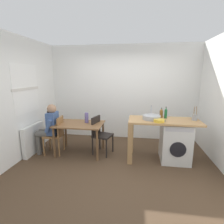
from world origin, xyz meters
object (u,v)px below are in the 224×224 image
object	(u,v)px
vase	(87,118)
bottle_squat_brown	(166,113)
chair_person_seat	(56,133)
seated_person	(49,126)
utensil_crock	(195,117)
chair_opposite	(100,133)
bottle_tall_green	(161,113)
mixing_bowl	(159,120)
dining_table	(80,127)
washing_machine	(175,142)

from	to	relation	value
vase	bottle_squat_brown	bearing A→B (deg)	-0.29
chair_person_seat	seated_person	size ratio (longest dim) A/B	0.75
utensil_crock	bottle_squat_brown	bearing A→B (deg)	169.32
chair_opposite	vase	xyz separation A→B (m)	(-0.33, 0.03, 0.35)
bottle_tall_green	mixing_bowl	distance (m)	0.43
mixing_bowl	vase	bearing A→B (deg)	167.35
chair_person_seat	mixing_bowl	xyz separation A→B (m)	(2.34, -0.18, 0.45)
dining_table	vase	bearing A→B (deg)	33.69
dining_table	washing_machine	distance (m)	2.19
seated_person	vase	xyz separation A→B (m)	(0.86, 0.21, 0.19)
washing_machine	mixing_bowl	distance (m)	0.68
bottle_tall_green	utensil_crock	world-z (taller)	utensil_crock
washing_machine	mixing_bowl	size ratio (longest dim) A/B	3.93
bottle_tall_green	washing_machine	bearing A→B (deg)	-36.38
dining_table	washing_machine	world-z (taller)	washing_machine
bottle_squat_brown	seated_person	bearing A→B (deg)	-175.73
utensil_crock	chair_person_seat	bearing A→B (deg)	-178.62
bottle_tall_green	dining_table	bearing A→B (deg)	-175.45
seated_person	bottle_tall_green	size ratio (longest dim) A/B	5.45
dining_table	utensil_crock	xyz separation A→B (m)	(2.55, -0.02, 0.35)
mixing_bowl	bottle_tall_green	bearing A→B (deg)	77.76
dining_table	chair_opposite	world-z (taller)	chair_opposite
vase	mixing_bowl	bearing A→B (deg)	-12.65
washing_machine	bottle_squat_brown	size ratio (longest dim) A/B	3.35
bottle_tall_green	mixing_bowl	bearing A→B (deg)	-102.24
chair_opposite	mixing_bowl	world-z (taller)	mixing_bowl
chair_opposite	bottle_tall_green	xyz separation A→B (m)	(1.40, 0.08, 0.51)
mixing_bowl	utensil_crock	size ratio (longest dim) A/B	0.73
seated_person	vase	bearing A→B (deg)	-82.07
seated_person	washing_machine	world-z (taller)	seated_person
chair_person_seat	chair_opposite	size ratio (longest dim) A/B	1.00
seated_person	washing_machine	distance (m)	2.90
chair_opposite	utensil_crock	bearing A→B (deg)	102.92
chair_person_seat	bottle_squat_brown	xyz separation A→B (m)	(2.52, 0.18, 0.53)
mixing_bowl	bottle_squat_brown	bearing A→B (deg)	63.41
dining_table	mixing_bowl	world-z (taller)	mixing_bowl
utensil_crock	mixing_bowl	bearing A→B (deg)	-161.72
chair_opposite	vase	distance (m)	0.48
seated_person	mixing_bowl	size ratio (longest dim) A/B	5.48
chair_person_seat	mixing_bowl	bearing A→B (deg)	-100.07
chair_opposite	washing_machine	size ratio (longest dim) A/B	1.05
dining_table	vase	distance (m)	0.28
chair_opposite	bottle_squat_brown	xyz separation A→B (m)	(1.49, 0.02, 0.53)
seated_person	bottle_squat_brown	world-z (taller)	seated_person
chair_opposite	bottle_squat_brown	distance (m)	1.58
utensil_crock	dining_table	bearing A→B (deg)	179.60
chair_opposite	washing_machine	world-z (taller)	chair_opposite
chair_person_seat	seated_person	bearing A→B (deg)	90.00
chair_person_seat	seated_person	xyz separation A→B (m)	(-0.16, -0.02, 0.16)
dining_table	utensil_crock	bearing A→B (deg)	-0.40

